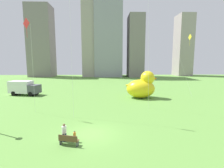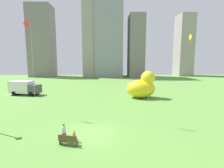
% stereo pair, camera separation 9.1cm
% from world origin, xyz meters
% --- Properties ---
extents(ground_plane, '(140.00, 140.00, 0.00)m').
position_xyz_m(ground_plane, '(0.00, 0.00, 0.00)').
color(ground_plane, '#5C8F3D').
extents(park_bench, '(1.68, 0.82, 0.90)m').
position_xyz_m(park_bench, '(-1.63, -2.08, 0.47)').
color(park_bench, brown).
rests_on(park_bench, ground).
extents(person_adult, '(0.39, 0.39, 1.58)m').
position_xyz_m(person_adult, '(-2.14, -1.42, 0.87)').
color(person_adult, '#38476B').
rests_on(person_adult, ground).
extents(person_child, '(0.23, 0.23, 0.95)m').
position_xyz_m(person_child, '(-1.27, -1.44, 0.52)').
color(person_child, silver).
rests_on(person_child, ground).
extents(giant_inflatable_duck, '(6.07, 3.89, 5.03)m').
position_xyz_m(giant_inflatable_duck, '(7.92, 15.52, 2.14)').
color(giant_inflatable_duck, yellow).
rests_on(giant_inflatable_duck, ground).
extents(box_truck, '(6.33, 3.41, 2.85)m').
position_xyz_m(box_truck, '(-15.35, 18.73, 1.45)').
color(box_truck, white).
rests_on(box_truck, ground).
extents(city_skyline, '(74.42, 14.90, 41.61)m').
position_xyz_m(city_skyline, '(0.27, 61.91, 18.26)').
color(city_skyline, gray).
rests_on(city_skyline, ground).
extents(kite_red, '(1.12, 0.93, 12.00)m').
position_xyz_m(kite_red, '(-8.33, 6.49, 10.86)').
color(kite_red, silver).
rests_on(kite_red, ground).
extents(kite_yellow, '(3.29, 3.88, 12.37)m').
position_xyz_m(kite_yellow, '(18.34, 19.56, 11.16)').
color(kite_yellow, silver).
rests_on(kite_yellow, ground).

